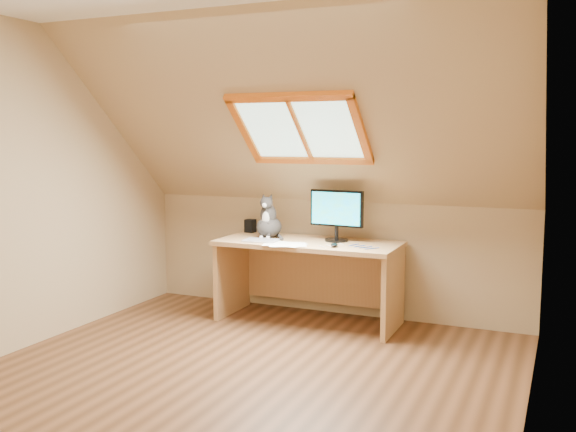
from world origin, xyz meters
The scene contains 10 objects.
ground centered at (0.00, 0.00, 0.00)m, with size 3.50×3.50×0.00m, color brown.
room_shell centered at (0.00, -0.09, 1.43)m, with size 3.52×3.52×2.41m.
desk centered at (-0.07, 1.45, 0.48)m, with size 1.52×0.67×0.69m.
monitor centered at (0.15, 1.47, 0.94)m, with size 0.47×0.20×0.43m.
cat centered at (-0.46, 1.42, 0.83)m, with size 0.23×0.27×0.39m.
desk_speaker centered at (-0.74, 1.63, 0.75)m, with size 0.08×0.08×0.12m, color black.
graphics_tablet centered at (-0.43, 1.22, 0.70)m, with size 0.29×0.21×0.01m, color #B2B2B7.
mouse centered at (0.23, 1.19, 0.71)m, with size 0.06×0.10×0.03m, color black.
papers centered at (-0.15, 1.12, 0.70)m, with size 0.35×0.30×0.01m.
cables centered at (0.34, 1.26, 0.70)m, with size 0.51×0.26×0.01m.
Camera 1 is at (1.91, -3.54, 1.56)m, focal length 40.00 mm.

